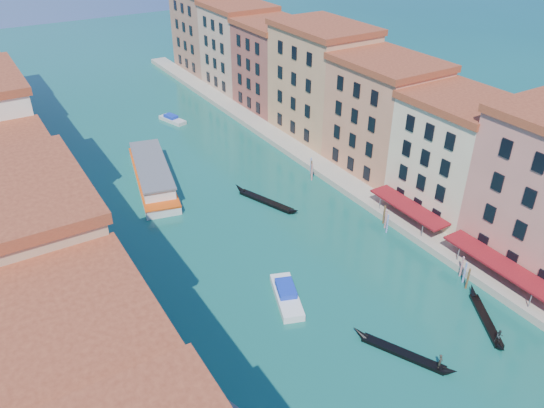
# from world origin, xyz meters

# --- Properties ---
(right_bank_palazzos) EXTENTS (12.80, 128.40, 21.00)m
(right_bank_palazzos) POSITION_xyz_m (30.00, 65.00, 9.75)
(right_bank_palazzos) COLOR brown
(right_bank_palazzos) RESTS_ON ground
(quay) EXTENTS (4.00, 140.00, 1.00)m
(quay) POSITION_xyz_m (22.00, 65.00, 0.50)
(quay) COLOR #AFA58D
(quay) RESTS_ON ground
(restaurant_awnings) EXTENTS (3.20, 44.55, 3.12)m
(restaurant_awnings) POSITION_xyz_m (22.19, 23.00, 2.99)
(restaurant_awnings) COLOR maroon
(restaurant_awnings) RESTS_ON ground
(mooring_poles_right) EXTENTS (1.44, 54.24, 3.20)m
(mooring_poles_right) POSITION_xyz_m (19.10, 28.80, 1.30)
(mooring_poles_right) COLOR brown
(mooring_poles_right) RESTS_ON ground
(vaporetto_far) EXTENTS (9.99, 23.36, 3.39)m
(vaporetto_far) POSITION_xyz_m (-3.92, 69.86, 1.53)
(vaporetto_far) COLOR silver
(vaporetto_far) RESTS_ON ground
(gondola_fore) EXTENTS (5.94, 10.74, 2.31)m
(gondola_fore) POSITION_xyz_m (4.64, 21.11, 0.39)
(gondola_fore) COLOR black
(gondola_fore) RESTS_ON ground
(gondola_right) EXTENTS (6.20, 9.59, 2.14)m
(gondola_right) POSITION_xyz_m (15.81, 19.79, 0.41)
(gondola_right) COLOR black
(gondola_right) RESTS_ON ground
(gondola_far) EXTENTS (5.30, 12.33, 1.81)m
(gondola_far) POSITION_xyz_m (8.29, 54.92, 0.37)
(gondola_far) COLOR black
(gondola_far) RESTS_ON ground
(motorboat_mid) EXTENTS (4.98, 8.17, 1.62)m
(motorboat_mid) POSITION_xyz_m (-0.89, 34.59, 0.63)
(motorboat_mid) COLOR white
(motorboat_mid) RESTS_ON ground
(motorboat_far) EXTENTS (3.83, 6.77, 1.34)m
(motorboat_far) POSITION_xyz_m (8.69, 92.55, 0.52)
(motorboat_far) COLOR beige
(motorboat_far) RESTS_ON ground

